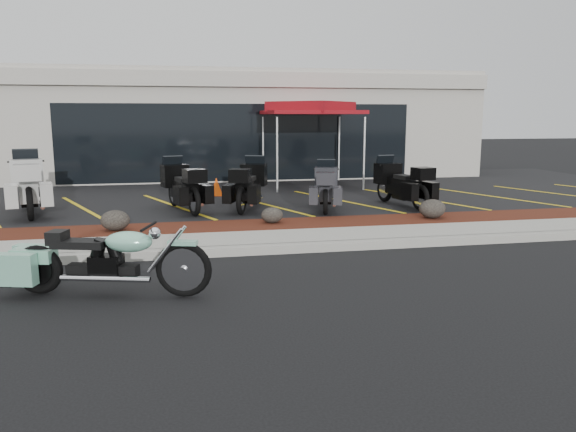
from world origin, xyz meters
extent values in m
plane|color=black|center=(0.00, 0.00, 0.00)|extent=(90.00, 90.00, 0.00)
cube|color=gray|center=(0.00, 0.90, 0.07)|extent=(24.00, 0.25, 0.15)
cube|color=gray|center=(0.00, 1.60, 0.07)|extent=(24.00, 1.20, 0.15)
cube|color=#3B150D|center=(0.00, 2.80, 0.08)|extent=(24.00, 1.20, 0.16)
cube|color=black|center=(0.00, 8.20, 0.07)|extent=(26.00, 9.60, 0.15)
cube|color=#ABA59B|center=(0.00, 14.50, 2.00)|extent=(18.00, 8.00, 4.00)
cube|color=black|center=(0.00, 10.52, 1.50)|extent=(12.00, 0.06, 2.60)
cube|color=#ABA59B|center=(0.00, 10.49, 3.60)|extent=(18.00, 0.30, 0.50)
ellipsoid|color=black|center=(-3.38, 2.72, 0.36)|extent=(0.57, 0.48, 0.40)
ellipsoid|color=black|center=(-0.20, 2.90, 0.33)|extent=(0.47, 0.39, 0.33)
ellipsoid|color=black|center=(3.38, 2.75, 0.37)|extent=(0.59, 0.50, 0.42)
cone|color=#F04C08|center=(-1.05, 7.35, 0.41)|extent=(0.36, 0.36, 0.51)
cylinder|color=silver|center=(1.10, 7.45, 1.26)|extent=(0.06, 0.06, 2.21)
cylinder|color=silver|center=(3.73, 8.02, 1.26)|extent=(0.06, 0.06, 2.21)
cylinder|color=silver|center=(0.53, 10.08, 1.26)|extent=(0.06, 0.06, 2.21)
cylinder|color=silver|center=(3.16, 10.65, 1.26)|extent=(0.06, 0.06, 2.21)
cube|color=maroon|center=(2.13, 9.05, 2.51)|extent=(3.43, 3.43, 0.12)
cube|color=maroon|center=(2.13, 9.05, 2.67)|extent=(2.93, 2.93, 0.34)
camera|label=1|loc=(-2.17, -8.65, 2.41)|focal=35.00mm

